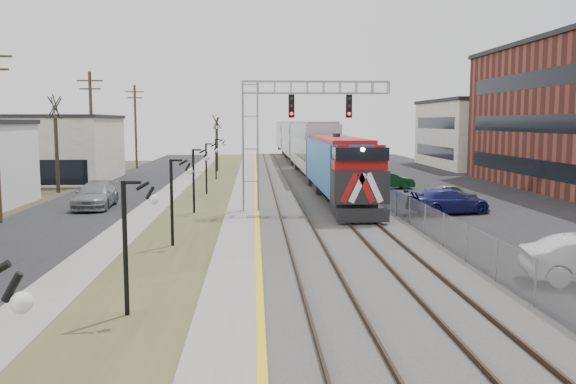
{
  "coord_description": "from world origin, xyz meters",
  "views": [
    {
      "loc": [
        -0.26,
        -9.49,
        5.68
      ],
      "look_at": [
        1.21,
        17.01,
        2.6
      ],
      "focal_mm": 38.0,
      "sensor_mm": 36.0,
      "label": 1
    }
  ],
  "objects": [
    {
      "name": "street_west",
      "position": [
        -11.5,
        35.0,
        0.02
      ],
      "size": [
        7.0,
        120.0,
        0.04
      ],
      "primitive_type": "cube",
      "color": "black",
      "rests_on": "ground"
    },
    {
      "name": "sidewalk",
      "position": [
        -7.0,
        35.0,
        0.04
      ],
      "size": [
        2.0,
        120.0,
        0.08
      ],
      "primitive_type": "cube",
      "color": "gray",
      "rests_on": "ground"
    },
    {
      "name": "grass_median",
      "position": [
        -4.0,
        35.0,
        0.03
      ],
      "size": [
        4.0,
        120.0,
        0.06
      ],
      "primitive_type": "cube",
      "color": "#464A27",
      "rests_on": "ground"
    },
    {
      "name": "platform",
      "position": [
        -1.0,
        35.0,
        0.12
      ],
      "size": [
        2.0,
        120.0,
        0.24
      ],
      "primitive_type": "cube",
      "color": "gray",
      "rests_on": "ground"
    },
    {
      "name": "ballast_bed",
      "position": [
        4.0,
        35.0,
        0.1
      ],
      "size": [
        8.0,
        120.0,
        0.2
      ],
      "primitive_type": "cube",
      "color": "#595651",
      "rests_on": "ground"
    },
    {
      "name": "parking_lot",
      "position": [
        16.0,
        35.0,
        0.02
      ],
      "size": [
        16.0,
        120.0,
        0.04
      ],
      "primitive_type": "cube",
      "color": "black",
      "rests_on": "ground"
    },
    {
      "name": "platform_edge",
      "position": [
        -0.12,
        35.0,
        0.24
      ],
      "size": [
        0.24,
        120.0,
        0.01
      ],
      "primitive_type": "cube",
      "color": "gold",
      "rests_on": "platform"
    },
    {
      "name": "track_near",
      "position": [
        2.0,
        35.0,
        0.28
      ],
      "size": [
        1.58,
        120.0,
        0.15
      ],
      "color": "#2D2119",
      "rests_on": "ballast_bed"
    },
    {
      "name": "track_far",
      "position": [
        5.5,
        35.0,
        0.28
      ],
      "size": [
        1.58,
        120.0,
        0.15
      ],
      "color": "#2D2119",
      "rests_on": "ballast_bed"
    },
    {
      "name": "train",
      "position": [
        5.5,
        66.77,
        2.92
      ],
      "size": [
        3.0,
        85.85,
        5.33
      ],
      "color": "#1457A9",
      "rests_on": "ground"
    },
    {
      "name": "signal_gantry",
      "position": [
        1.22,
        27.99,
        5.59
      ],
      "size": [
        9.0,
        1.07,
        8.15
      ],
      "color": "gray",
      "rests_on": "ground"
    },
    {
      "name": "lampposts",
      "position": [
        -4.0,
        18.29,
        2.0
      ],
      "size": [
        0.14,
        62.14,
        4.0
      ],
      "color": "black",
      "rests_on": "ground"
    },
    {
      "name": "fence",
      "position": [
        8.2,
        35.0,
        0.8
      ],
      "size": [
        0.04,
        120.0,
        1.6
      ],
      "primitive_type": "cube",
      "color": "gray",
      "rests_on": "ground"
    },
    {
      "name": "bare_trees",
      "position": [
        -12.66,
        38.91,
        2.7
      ],
      "size": [
        12.3,
        42.3,
        5.95
      ],
      "color": "#382D23",
      "rests_on": "ground"
    },
    {
      "name": "car_lot_d",
      "position": [
        11.64,
        26.96,
        0.76
      ],
      "size": [
        5.63,
        3.39,
        1.53
      ],
      "primitive_type": "imported",
      "rotation": [
        0.0,
        0.0,
        1.82
      ],
      "color": "navy",
      "rests_on": "ground"
    },
    {
      "name": "car_lot_e",
      "position": [
        13.54,
        32.3,
        0.64
      ],
      "size": [
        3.97,
        2.2,
        1.28
      ],
      "primitive_type": "imported",
      "rotation": [
        0.0,
        0.0,
        1.77
      ],
      "color": "slate",
      "rests_on": "ground"
    },
    {
      "name": "car_lot_f",
      "position": [
        11.07,
        41.01,
        0.69
      ],
      "size": [
        4.27,
        1.72,
        1.38
      ],
      "primitive_type": "imported",
      "rotation": [
        0.0,
        0.0,
        1.63
      ],
      "color": "#0B3817",
      "rests_on": "ground"
    },
    {
      "name": "car_street_b",
      "position": [
        -10.68,
        30.75,
        0.81
      ],
      "size": [
        2.49,
        5.67,
        1.62
      ],
      "primitive_type": "imported",
      "rotation": [
        0.0,
        0.0,
        0.04
      ],
      "color": "gray",
      "rests_on": "ground"
    }
  ]
}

